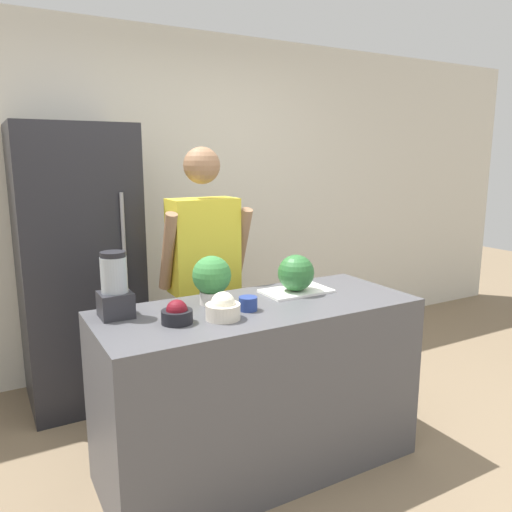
# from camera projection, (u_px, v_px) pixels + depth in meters

# --- Properties ---
(ground_plane) EXTENTS (14.00, 14.00, 0.00)m
(ground_plane) POSITION_uv_depth(u_px,v_px,m) (293.00, 500.00, 2.43)
(ground_plane) COLOR #7F6B51
(wall_back) EXTENTS (8.00, 0.06, 2.60)m
(wall_back) POSITION_uv_depth(u_px,v_px,m) (153.00, 202.00, 3.89)
(wall_back) COLOR silver
(wall_back) RESTS_ON ground_plane
(counter_island) EXTENTS (1.65, 0.67, 0.90)m
(counter_island) POSITION_uv_depth(u_px,v_px,m) (259.00, 387.00, 2.63)
(counter_island) COLOR #4C4C51
(counter_island) RESTS_ON ground_plane
(refrigerator) EXTENTS (0.73, 0.70, 1.85)m
(refrigerator) POSITION_uv_depth(u_px,v_px,m) (79.00, 267.00, 3.32)
(refrigerator) COLOR #232328
(refrigerator) RESTS_ON ground_plane
(person) EXTENTS (0.56, 0.27, 1.71)m
(person) POSITION_uv_depth(u_px,v_px,m) (204.00, 282.00, 3.11)
(person) COLOR gray
(person) RESTS_ON ground_plane
(cutting_board) EXTENTS (0.38, 0.23, 0.01)m
(cutting_board) POSITION_uv_depth(u_px,v_px,m) (296.00, 291.00, 2.78)
(cutting_board) COLOR white
(cutting_board) RESTS_ON counter_island
(watermelon) EXTENTS (0.20, 0.20, 0.20)m
(watermelon) POSITION_uv_depth(u_px,v_px,m) (296.00, 273.00, 2.75)
(watermelon) COLOR #2D6B33
(watermelon) RESTS_ON cutting_board
(bowl_cherries) EXTENTS (0.14, 0.14, 0.11)m
(bowl_cherries) POSITION_uv_depth(u_px,v_px,m) (177.00, 314.00, 2.26)
(bowl_cherries) COLOR black
(bowl_cherries) RESTS_ON counter_island
(bowl_cream) EXTENTS (0.16, 0.16, 0.13)m
(bowl_cream) POSITION_uv_depth(u_px,v_px,m) (223.00, 308.00, 2.32)
(bowl_cream) COLOR beige
(bowl_cream) RESTS_ON counter_island
(bowl_small_blue) EXTENTS (0.09, 0.09, 0.07)m
(bowl_small_blue) POSITION_uv_depth(u_px,v_px,m) (248.00, 304.00, 2.45)
(bowl_small_blue) COLOR navy
(bowl_small_blue) RESTS_ON counter_island
(blender) EXTENTS (0.15, 0.15, 0.31)m
(blender) POSITION_uv_depth(u_px,v_px,m) (115.00, 288.00, 2.33)
(blender) COLOR #28282D
(blender) RESTS_ON counter_island
(potted_plant) EXTENTS (0.20, 0.20, 0.25)m
(potted_plant) POSITION_uv_depth(u_px,v_px,m) (212.00, 278.00, 2.54)
(potted_plant) COLOR beige
(potted_plant) RESTS_ON counter_island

